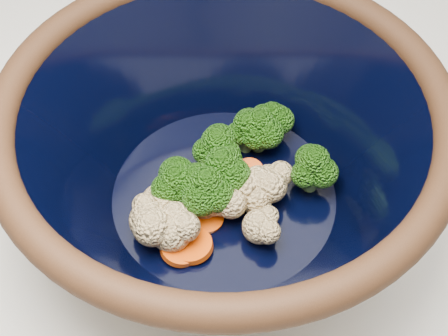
{
  "coord_description": "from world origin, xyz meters",
  "views": [
    {
      "loc": [
        0.1,
        -0.39,
        1.38
      ],
      "look_at": [
        -0.06,
        -0.11,
        0.97
      ],
      "focal_mm": 50.0,
      "sensor_mm": 36.0,
      "label": 1
    }
  ],
  "objects": [
    {
      "name": "mixing_bowl",
      "position": [
        -0.06,
        -0.11,
        0.99
      ],
      "size": [
        0.36,
        0.36,
        0.15
      ],
      "rotation": [
        0.0,
        0.0,
        -0.06
      ],
      "color": "black",
      "rests_on": "counter"
    },
    {
      "name": "vegetable_pile",
      "position": [
        -0.06,
        -0.11,
        0.96
      ],
      "size": [
        0.14,
        0.18,
        0.06
      ],
      "color": "#608442",
      "rests_on": "mixing_bowl"
    }
  ]
}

